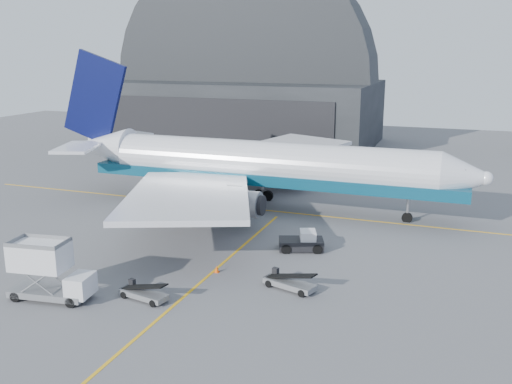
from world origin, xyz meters
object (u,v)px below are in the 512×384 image
at_px(airliner, 253,164).
at_px(belt_loader_b, 289,283).
at_px(belt_loader_a, 143,293).
at_px(pushback_tug, 302,242).
at_px(catering_truck, 48,271).

bearing_deg(airliner, belt_loader_b, -62.83).
height_order(airliner, belt_loader_a, airliner).
bearing_deg(belt_loader_a, pushback_tug, 71.53).
bearing_deg(pushback_tug, belt_loader_b, -100.17).
relative_size(catering_truck, pushback_tug, 1.42).
distance_m(airliner, belt_loader_b, 24.25).
distance_m(airliner, belt_loader_a, 27.13).
xyz_separation_m(pushback_tug, belt_loader_b, (1.44, -8.92, -0.18)).
relative_size(airliner, belt_loader_a, 12.26).
bearing_deg(belt_loader_a, airliner, 103.73).
relative_size(airliner, catering_truck, 7.99).
distance_m(airliner, catering_truck, 29.65).
distance_m(catering_truck, belt_loader_b, 18.07).
height_order(pushback_tug, belt_loader_a, pushback_tug).
distance_m(catering_truck, pushback_tug, 22.38).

